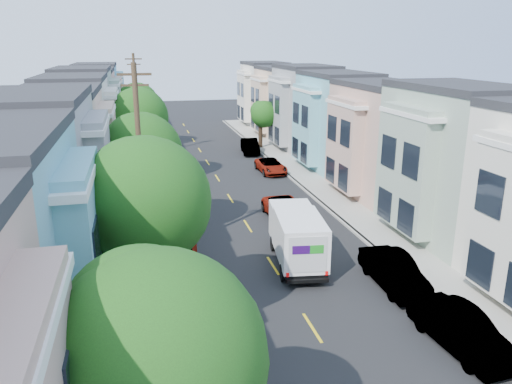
{
  "coord_description": "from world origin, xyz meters",
  "views": [
    {
      "loc": [
        -6.28,
        -22.65,
        10.96
      ],
      "look_at": [
        0.54,
        6.03,
        2.2
      ],
      "focal_mm": 35.0,
      "sensor_mm": 36.0,
      "label": 1
    }
  ],
  "objects": [
    {
      "name": "tree_far_r",
      "position": [
        6.89,
        29.43,
        3.68
      ],
      "size": [
        2.9,
        2.9,
        5.18
      ],
      "color": "black",
      "rests_on": "ground"
    },
    {
      "name": "parked_right_b",
      "position": [
        4.9,
        -3.46,
        0.77
      ],
      "size": [
        1.74,
        4.65,
        1.54
      ],
      "primitive_type": "imported",
      "rotation": [
        0.0,
        0.0,
        -0.02
      ],
      "color": "silver",
      "rests_on": "ground"
    },
    {
      "name": "parked_left_d",
      "position": [
        -4.9,
        11.8,
        0.72
      ],
      "size": [
        1.96,
        4.56,
        1.45
      ],
      "primitive_type": "imported",
      "rotation": [
        0.0,
        0.0,
        0.06
      ],
      "color": "#310604",
      "rests_on": "ground"
    },
    {
      "name": "tree_b",
      "position": [
        -6.3,
        -5.39,
        5.58
      ],
      "size": [
        4.7,
        4.7,
        7.96
      ],
      "color": "black",
      "rests_on": "ground"
    },
    {
      "name": "tree_d",
      "position": [
        -6.3,
        17.83,
        5.38
      ],
      "size": [
        4.7,
        4.7,
        7.76
      ],
      "color": "black",
      "rests_on": "ground"
    },
    {
      "name": "tree_e",
      "position": [
        -6.3,
        32.93,
        4.7
      ],
      "size": [
        4.7,
        4.7,
        7.07
      ],
      "color": "black",
      "rests_on": "ground"
    },
    {
      "name": "parked_left_b",
      "position": [
        -4.9,
        -8.75,
        0.73
      ],
      "size": [
        2.51,
        5.31,
        1.46
      ],
      "primitive_type": "imported",
      "rotation": [
        0.0,
        0.0,
        -0.01
      ],
      "color": "black",
      "rests_on": "ground"
    },
    {
      "name": "tree_a",
      "position": [
        -6.3,
        -13.4,
        4.63
      ],
      "size": [
        4.7,
        4.7,
        7.0
      ],
      "color": "black",
      "rests_on": "ground"
    },
    {
      "name": "ground",
      "position": [
        0.0,
        0.0,
        0.0
      ],
      "size": [
        160.0,
        160.0,
        0.0
      ],
      "primitive_type": "plane",
      "color": "black",
      "rests_on": "ground"
    },
    {
      "name": "tree_c",
      "position": [
        -6.3,
        5.44,
        5.08
      ],
      "size": [
        4.6,
        4.6,
        7.4
      ],
      "color": "black",
      "rests_on": "ground"
    },
    {
      "name": "townhouse_row_left",
      "position": [
        -11.15,
        15.0,
        0.0
      ],
      "size": [
        5.0,
        70.0,
        8.5
      ],
      "primitive_type": "cube",
      "color": "tan",
      "rests_on": "ground"
    },
    {
      "name": "sidewalk_left",
      "position": [
        -7.35,
        15.0,
        0.07
      ],
      "size": [
        2.6,
        70.0,
        0.15
      ],
      "primitive_type": "cube",
      "color": "gray",
      "rests_on": "ground"
    },
    {
      "name": "utility_pole_far",
      "position": [
        -6.3,
        28.0,
        5.15
      ],
      "size": [
        1.6,
        0.26,
        10.0
      ],
      "color": "#42301E",
      "rests_on": "ground"
    },
    {
      "name": "parked_right_c",
      "position": [
        4.9,
        18.71,
        0.62
      ],
      "size": [
        2.18,
        4.53,
        1.24
      ],
      "primitive_type": "imported",
      "rotation": [
        0.0,
        0.0,
        0.02
      ],
      "color": "black",
      "rests_on": "ground"
    },
    {
      "name": "curb_right",
      "position": [
        6.05,
        15.0,
        0.07
      ],
      "size": [
        0.3,
        70.0,
        0.15
      ],
      "primitive_type": "cube",
      "color": "gray",
      "rests_on": "ground"
    },
    {
      "name": "road_slab",
      "position": [
        0.0,
        15.0,
        0.01
      ],
      "size": [
        12.0,
        70.0,
        0.02
      ],
      "primitive_type": "cube",
      "color": "black",
      "rests_on": "ground"
    },
    {
      "name": "lead_sedan",
      "position": [
        2.66,
        6.69,
        0.67
      ],
      "size": [
        2.25,
        4.84,
        1.34
      ],
      "primitive_type": "imported",
      "rotation": [
        0.0,
        0.0,
        0.01
      ],
      "color": "black",
      "rests_on": "ground"
    },
    {
      "name": "parked_right_d",
      "position": [
        4.9,
        27.07,
        0.75
      ],
      "size": [
        2.05,
        4.65,
        1.5
      ],
      "primitive_type": "imported",
      "rotation": [
        0.0,
        0.0,
        -0.1
      ],
      "color": "black",
      "rests_on": "ground"
    },
    {
      "name": "parked_right_a",
      "position": [
        4.9,
        -8.59,
        0.76
      ],
      "size": [
        1.98,
        4.69,
        1.52
      ],
      "primitive_type": "imported",
      "rotation": [
        0.0,
        0.0,
        0.08
      ],
      "color": "#4B4D4F",
      "rests_on": "ground"
    },
    {
      "name": "parked_left_c",
      "position": [
        -4.9,
        0.24,
        0.68
      ],
      "size": [
        2.52,
        4.98,
        1.35
      ],
      "primitive_type": "imported",
      "rotation": [
        0.0,
        0.0,
        -0.06
      ],
      "color": "#9C9D9D",
      "rests_on": "ground"
    },
    {
      "name": "centerline",
      "position": [
        0.0,
        15.0,
        0.0
      ],
      "size": [
        0.12,
        70.0,
        0.01
      ],
      "primitive_type": "cube",
      "color": "gold",
      "rests_on": "ground"
    },
    {
      "name": "curb_left",
      "position": [
        -6.05,
        15.0,
        0.07
      ],
      "size": [
        0.3,
        70.0,
        0.15
      ],
      "primitive_type": "cube",
      "color": "gray",
      "rests_on": "ground"
    },
    {
      "name": "utility_pole_near",
      "position": [
        -6.3,
        2.0,
        5.15
      ],
      "size": [
        1.6,
        0.26,
        10.0
      ],
      "color": "#42301E",
      "rests_on": "ground"
    },
    {
      "name": "townhouse_row_right",
      "position": [
        11.15,
        15.0,
        0.0
      ],
      "size": [
        5.0,
        70.0,
        8.5
      ],
      "primitive_type": "cube",
      "color": "tan",
      "rests_on": "ground"
    },
    {
      "name": "sidewalk_right",
      "position": [
        7.35,
        15.0,
        0.07
      ],
      "size": [
        2.6,
        70.0,
        0.15
      ],
      "primitive_type": "cube",
      "color": "gray",
      "rests_on": "ground"
    },
    {
      "name": "fedex_truck",
      "position": [
        1.28,
        0.1,
        1.55
      ],
      "size": [
        2.22,
        5.77,
        2.77
      ],
      "rotation": [
        0.0,
        0.0,
        -0.14
      ],
      "color": "white",
      "rests_on": "ground"
    }
  ]
}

